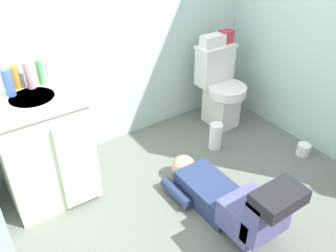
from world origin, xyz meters
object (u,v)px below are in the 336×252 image
Objects in this scene: bottle_blue at (8,83)px; bottle_green at (40,72)px; toilet_paper_roll at (303,149)px; tissue_box at (213,41)px; toilet at (220,87)px; bottle_amber at (15,77)px; bottle_pink at (29,75)px; bottle_white at (50,72)px; faucet at (23,80)px; toiletry_bag at (226,37)px; person_plumber at (228,199)px; vanity_cabinet at (44,147)px; paper_towel_roll at (216,136)px.

bottle_blue is 0.22m from bottle_green.
tissue_box is at bearing 108.43° from toilet_paper_roll.
bottle_amber reaches higher than toilet.
bottle_white is at bearing 3.58° from bottle_pink.
faucet is at bearing -179.45° from tissue_box.
bottle_blue is 0.10m from bottle_amber.
toiletry_bag is 1.87m from bottle_blue.
faucet is 0.66× the size of bottle_white.
tissue_box reaches higher than toilet.
faucet is 0.12m from bottle_blue.
person_plumber is at bearing -49.52° from faucet.
tissue_box is 1.45m from bottle_white.
vanity_cabinet reaches higher than toilet_paper_roll.
faucet is at bearing 155.08° from toilet_paper_roll.
faucet is at bearing -19.26° from bottle_amber.
bottle_green is 1.10× the size of bottle_white.
bottle_white reaches higher than tissue_box.
paper_towel_roll is at bearing 138.16° from toilet_paper_roll.
paper_towel_roll is (0.46, 0.66, -0.06)m from person_plumber.
person_plumber is 1.52m from toiletry_bag.
bottle_blue is (-1.87, -0.08, 0.10)m from toiletry_bag.
bottle_blue is 0.99× the size of bottle_pink.
bottle_blue is at bearing 157.78° from toilet_paper_roll.
paper_towel_roll is (-0.41, -0.41, -0.69)m from toiletry_bag.
toiletry_bag is 0.79× the size of bottle_amber.
vanity_cabinet reaches higher than toilet.
bottle_white is (0.27, 0.04, -0.01)m from bottle_blue.
tissue_box reaches higher than toilet_paper_roll.
bottle_pink is at bearing 178.53° from toilet.
bottle_amber is at bearing 160.74° from faucet.
vanity_cabinet is at bearing 169.67° from paper_towel_roll.
bottle_amber reaches higher than toiletry_bag.
faucet is 2.28m from toilet_paper_roll.
tissue_box is at bearing 180.00° from toiletry_bag.
bottle_green is at bearing 13.02° from bottle_blue.
vanity_cabinet is at bearing -177.56° from toilet.
toiletry_bag is (0.15, 0.00, 0.01)m from tissue_box.
bottle_blue is at bearing 142.33° from vanity_cabinet.
tissue_box is 1.77× the size of toiletry_bag.
bottle_green is (0.12, -0.02, 0.03)m from faucet.
person_plumber is 9.68× the size of toilet_paper_roll.
toiletry_bag is 0.90m from paper_towel_roll.
bottle_amber reaches higher than toilet_paper_roll.
bottle_amber is 1.42× the size of toilet_paper_roll.
tissue_box is 1.24× the size of bottle_pink.
tissue_box is at bearing 0.55° from faucet.
toilet_paper_roll is at bearing -80.44° from toiletry_bag.
toiletry_bag is 1.66m from bottle_green.
paper_towel_roll reaches higher than toilet_paper_roll.
bottle_green is at bearing 154.18° from toilet_paper_roll.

